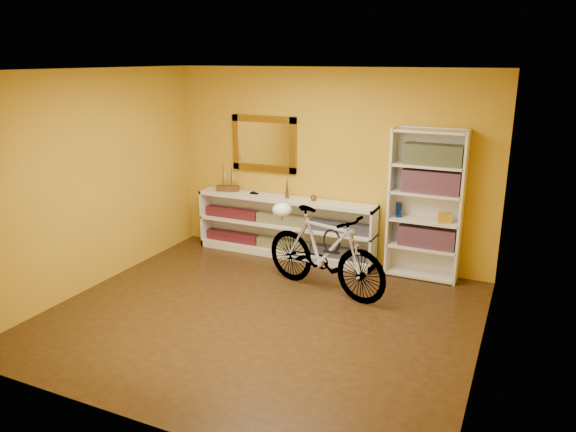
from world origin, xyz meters
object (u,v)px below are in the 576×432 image
at_px(bicycle, 324,251).
at_px(helmet, 282,210).
at_px(console_unit, 285,227).
at_px(bookcase, 425,205).

distance_m(bicycle, helmet, 0.77).
relative_size(console_unit, bicycle, 1.50).
bearing_deg(bookcase, bicycle, -135.61).
height_order(bicycle, helmet, bicycle).
bearing_deg(helmet, console_unit, 112.44).
relative_size(bicycle, helmet, 7.09).
xyz_separation_m(bookcase, helmet, (-1.61, -0.77, -0.05)).
bearing_deg(bicycle, console_unit, 61.40).
xyz_separation_m(console_unit, helmet, (0.31, -0.74, 0.47)).
relative_size(bookcase, helmet, 7.77).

